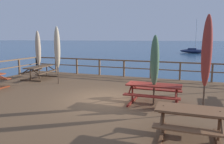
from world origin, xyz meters
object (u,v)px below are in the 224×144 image
object	(u,v)px
picnic_table_back_right	(190,117)
sailboat_distant	(194,51)
picnic_table_mid_right	(154,90)
patio_umbrella_tall_back_left	(57,48)
patio_umbrella_short_back	(155,61)
patio_umbrella_tall_front	(207,51)
patio_umbrella_tall_back_right	(38,49)
picnic_table_front_left	(39,70)

from	to	relation	value
picnic_table_back_right	sailboat_distant	distance (m)	46.91
picnic_table_mid_right	patio_umbrella_tall_back_left	size ratio (longest dim) A/B	0.65
picnic_table_mid_right	patio_umbrella_short_back	xyz separation A→B (m)	(0.02, -0.07, 1.08)
patio_umbrella_tall_front	patio_umbrella_tall_back_left	bearing A→B (deg)	162.02
sailboat_distant	patio_umbrella_tall_back_right	bearing A→B (deg)	-101.79
sailboat_distant	picnic_table_mid_right	bearing A→B (deg)	-91.55
picnic_table_back_right	sailboat_distant	xyz separation A→B (m)	(-0.13, 46.90, -0.86)
patio_umbrella_tall_back_left	sailboat_distant	world-z (taller)	sailboat_distant
picnic_table_back_right	patio_umbrella_tall_back_right	size ratio (longest dim) A/B	0.58
picnic_table_back_right	patio_umbrella_tall_back_left	size ratio (longest dim) A/B	0.55
picnic_table_mid_right	sailboat_distant	size ratio (longest dim) A/B	0.26
picnic_table_front_left	patio_umbrella_tall_back_right	distance (m)	1.29
patio_umbrella_short_back	sailboat_distant	world-z (taller)	sailboat_distant
patio_umbrella_tall_back_right	sailboat_distant	size ratio (longest dim) A/B	0.38
picnic_table_back_right	patio_umbrella_tall_back_right	bearing A→B (deg)	149.01
patio_umbrella_tall_back_left	picnic_table_mid_right	bearing A→B (deg)	-19.39
patio_umbrella_tall_back_right	sailboat_distant	distance (m)	42.56
picnic_table_mid_right	patio_umbrella_tall_back_left	distance (m)	6.06
patio_umbrella_tall_front	sailboat_distant	distance (m)	44.84
picnic_table_front_left	patio_umbrella_tall_front	distance (m)	9.90
picnic_table_front_left	sailboat_distant	distance (m)	42.47
picnic_table_back_right	patio_umbrella_short_back	distance (m)	3.01
picnic_table_back_right	patio_umbrella_short_back	xyz separation A→B (m)	(-1.32, 2.47, 1.09)
picnic_table_mid_right	picnic_table_front_left	xyz separation A→B (m)	(-7.53, 2.82, 0.00)
picnic_table_back_right	sailboat_distant	size ratio (longest dim) A/B	0.22
sailboat_distant	patio_umbrella_tall_back_left	bearing A→B (deg)	-99.06
sailboat_distant	patio_umbrella_short_back	bearing A→B (deg)	-91.53
picnic_table_front_left	picnic_table_back_right	world-z (taller)	same
patio_umbrella_tall_back_right	patio_umbrella_tall_front	world-z (taller)	patio_umbrella_tall_front
picnic_table_mid_right	patio_umbrella_tall_back_left	world-z (taller)	patio_umbrella_tall_back_left
picnic_table_front_left	picnic_table_back_right	distance (m)	10.36
patio_umbrella_tall_back_right	patio_umbrella_short_back	bearing A→B (deg)	-20.68
patio_umbrella_short_back	patio_umbrella_tall_back_right	xyz separation A→B (m)	(-7.50, 2.83, 0.21)
picnic_table_back_right	picnic_table_mid_right	bearing A→B (deg)	117.83
picnic_table_front_left	patio_umbrella_tall_back_right	size ratio (longest dim) A/B	0.74
picnic_table_mid_right	picnic_table_front_left	world-z (taller)	same
picnic_table_back_right	patio_umbrella_tall_front	bearing A→B (deg)	79.97
picnic_table_mid_right	patio_umbrella_tall_back_right	world-z (taller)	patio_umbrella_tall_back_right
picnic_table_mid_right	patio_umbrella_tall_front	xyz separation A→B (m)	(1.71, -0.40, 1.48)
picnic_table_mid_right	picnic_table_back_right	world-z (taller)	same
picnic_table_mid_right	patio_umbrella_short_back	world-z (taller)	patio_umbrella_short_back
patio_umbrella_short_back	patio_umbrella_tall_front	xyz separation A→B (m)	(1.70, -0.34, 0.40)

